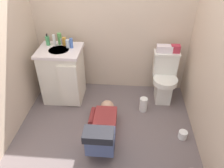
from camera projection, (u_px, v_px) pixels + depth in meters
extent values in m
cube|color=#685B5B|center=(105.00, 132.00, 2.91)|extent=(2.79, 3.13, 0.04)
cube|color=beige|center=(112.00, 14.00, 3.12)|extent=(2.45, 0.08, 2.40)
cube|color=white|center=(163.00, 89.00, 3.35)|extent=(0.22, 0.30, 0.38)
cylinder|color=white|center=(165.00, 81.00, 3.19)|extent=(0.35, 0.35, 0.08)
cube|color=white|center=(165.00, 64.00, 3.25)|extent=(0.34, 0.17, 0.34)
cube|color=white|center=(167.00, 53.00, 3.14)|extent=(0.36, 0.19, 0.03)
cube|color=silver|center=(63.00, 75.00, 3.30)|extent=(0.56, 0.48, 0.78)
cube|color=silver|center=(59.00, 50.00, 3.06)|extent=(0.60, 0.52, 0.04)
cylinder|color=silver|center=(59.00, 51.00, 3.05)|extent=(0.28, 0.28, 0.05)
cube|color=silver|center=(69.00, 87.00, 3.09)|extent=(0.26, 0.03, 0.66)
cylinder|color=silver|center=(61.00, 42.00, 3.14)|extent=(0.02, 0.02, 0.10)
cube|color=maroon|center=(105.00, 124.00, 2.90)|extent=(0.29, 0.52, 0.17)
sphere|color=tan|center=(107.00, 107.00, 3.16)|extent=(0.19, 0.19, 0.19)
cube|color=#4E5A82|center=(101.00, 140.00, 2.55)|extent=(0.31, 0.28, 0.20)
cube|color=#4E5A82|center=(99.00, 143.00, 2.37)|extent=(0.31, 0.12, 0.32)
cube|color=black|center=(98.00, 135.00, 2.23)|extent=(0.31, 0.19, 0.09)
cylinder|color=maroon|center=(92.00, 116.00, 3.05)|extent=(0.08, 0.30, 0.08)
cube|color=silver|center=(165.00, 49.00, 3.11)|extent=(0.22, 0.11, 0.10)
cube|color=#B22D3F|center=(175.00, 49.00, 3.10)|extent=(0.12, 0.09, 0.11)
cylinder|color=#479E5E|center=(48.00, 41.00, 3.13)|extent=(0.06, 0.06, 0.13)
cylinder|color=black|center=(47.00, 35.00, 3.08)|extent=(0.02, 0.02, 0.04)
cylinder|color=silver|center=(54.00, 40.00, 3.09)|extent=(0.04, 0.04, 0.16)
cylinder|color=#509849|center=(60.00, 39.00, 3.14)|extent=(0.06, 0.06, 0.17)
cylinder|color=gold|center=(64.00, 41.00, 3.12)|extent=(0.06, 0.06, 0.12)
cylinder|color=silver|center=(68.00, 44.00, 3.07)|extent=(0.06, 0.06, 0.11)
cylinder|color=#466ABB|center=(71.00, 43.00, 3.05)|extent=(0.05, 0.05, 0.14)
cylinder|color=white|center=(143.00, 104.00, 3.19)|extent=(0.11, 0.11, 0.21)
cylinder|color=white|center=(183.00, 135.00, 2.79)|extent=(0.11, 0.11, 0.10)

